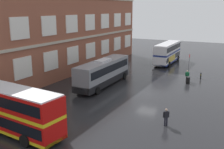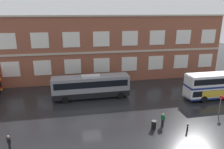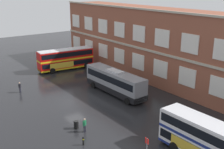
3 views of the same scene
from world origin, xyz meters
TOP-DOWN VIEW (x-y plane):
  - ground_plane at (0.00, 2.00)m, footprint 120.00×120.00m
  - brick_terminal_building at (0.56, 17.98)m, footprint 53.92×8.19m
  - double_decker_near at (-16.03, 7.06)m, footprint 3.66×11.20m
  - double_decker_middle at (20.53, 3.27)m, footprint 11.03×2.96m
  - touring_coach at (0.58, 6.87)m, footprint 12.05×3.06m
  - waiting_passenger at (8.34, -3.28)m, footprint 0.39×0.61m
  - second_passenger at (-8.60, -4.94)m, footprint 0.50×0.55m
  - bus_stand_flag at (17.09, -1.73)m, footprint 0.44×0.10m
  - station_litter_bin at (7.06, -3.69)m, footprint 0.60×0.60m
  - safety_bollard_west at (10.71, -4.89)m, footprint 0.19×0.19m

SIDE VIEW (x-z plane):
  - ground_plane at x=0.00m, z-range 0.00..0.00m
  - safety_bollard_west at x=10.71m, z-range 0.02..0.97m
  - station_litter_bin at x=7.06m, z-range 0.01..1.04m
  - waiting_passenger at x=8.34m, z-range 0.08..1.78m
  - second_passenger at x=-8.60m, z-range 0.08..1.78m
  - bus_stand_flag at x=17.09m, z-range 0.29..2.99m
  - touring_coach at x=0.58m, z-range 0.01..3.81m
  - double_decker_near at x=-16.03m, z-range 0.11..4.18m
  - double_decker_middle at x=20.53m, z-range 0.11..4.18m
  - brick_terminal_building at x=0.56m, z-range -0.15..12.50m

